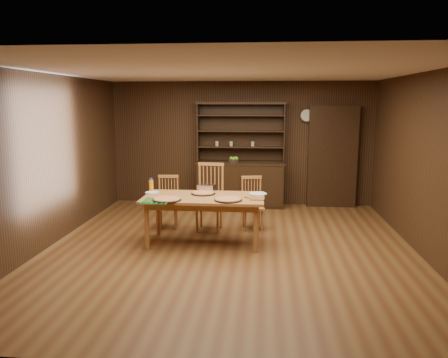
# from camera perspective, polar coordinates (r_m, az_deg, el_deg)

# --- Properties ---
(floor) EXTENTS (6.00, 6.00, 0.00)m
(floor) POSITION_cam_1_polar(r_m,az_deg,el_deg) (6.65, 0.77, -9.07)
(floor) COLOR brown
(floor) RESTS_ON ground
(room_shell) EXTENTS (6.00, 6.00, 6.00)m
(room_shell) POSITION_cam_1_polar(r_m,az_deg,el_deg) (6.31, 0.80, 4.60)
(room_shell) COLOR silver
(room_shell) RESTS_ON floor
(china_hutch) EXTENTS (1.84, 0.52, 2.17)m
(china_hutch) POSITION_cam_1_polar(r_m,az_deg,el_deg) (9.17, 2.15, 0.12)
(china_hutch) COLOR black
(china_hutch) RESTS_ON floor
(doorway) EXTENTS (1.00, 0.18, 2.10)m
(doorway) POSITION_cam_1_polar(r_m,az_deg,el_deg) (9.33, 13.96, 2.83)
(doorway) COLOR black
(doorway) RESTS_ON floor
(wall_clock) EXTENTS (0.30, 0.05, 0.30)m
(wall_clock) POSITION_cam_1_polar(r_m,az_deg,el_deg) (9.26, 10.73, 8.17)
(wall_clock) COLOR black
(wall_clock) RESTS_ON room_shell
(dining_table) EXTENTS (1.84, 0.92, 0.75)m
(dining_table) POSITION_cam_1_polar(r_m,az_deg,el_deg) (6.71, -2.67, -2.98)
(dining_table) COLOR #B17B3D
(dining_table) RESTS_ON floor
(chair_left) EXTENTS (0.40, 0.39, 0.91)m
(chair_left) POSITION_cam_1_polar(r_m,az_deg,el_deg) (7.69, -7.31, -2.76)
(chair_left) COLOR #B96B3F
(chair_left) RESTS_ON floor
(chair_center) EXTENTS (0.50, 0.48, 1.14)m
(chair_center) POSITION_cam_1_polar(r_m,az_deg,el_deg) (7.50, -1.84, -2.02)
(chair_center) COLOR #B96B3F
(chair_center) RESTS_ON floor
(chair_right) EXTENTS (0.43, 0.42, 0.91)m
(chair_right) POSITION_cam_1_polar(r_m,az_deg,el_deg) (7.59, 3.68, -2.91)
(chair_right) COLOR #B96B3F
(chair_right) RESTS_ON floor
(pizza_left) EXTENTS (0.42, 0.42, 0.04)m
(pizza_left) POSITION_cam_1_polar(r_m,az_deg,el_deg) (6.46, -7.47, -2.63)
(pizza_left) COLOR black
(pizza_left) RESTS_ON dining_table
(pizza_right) EXTENTS (0.41, 0.41, 0.04)m
(pizza_right) POSITION_cam_1_polar(r_m,az_deg,el_deg) (6.40, 0.54, -2.68)
(pizza_right) COLOR black
(pizza_right) RESTS_ON dining_table
(pizza_center) EXTENTS (0.38, 0.38, 0.04)m
(pizza_center) POSITION_cam_1_polar(r_m,az_deg,el_deg) (6.85, -2.73, -1.83)
(pizza_center) COLOR black
(pizza_center) RESTS_ON dining_table
(cooling_rack) EXTENTS (0.49, 0.49, 0.02)m
(cooling_rack) POSITION_cam_1_polar(r_m,az_deg,el_deg) (6.43, -8.87, -2.83)
(cooling_rack) COLOR #0B9944
(cooling_rack) RESTS_ON dining_table
(plate_left) EXTENTS (0.23, 0.23, 0.02)m
(plate_left) POSITION_cam_1_polar(r_m,az_deg,el_deg) (7.02, -9.35, -1.74)
(plate_left) COLOR white
(plate_left) RESTS_ON dining_table
(plate_right) EXTENTS (0.29, 0.29, 0.02)m
(plate_right) POSITION_cam_1_polar(r_m,az_deg,el_deg) (6.86, 4.44, -1.92)
(plate_right) COLOR white
(plate_right) RESTS_ON dining_table
(foil_dish) EXTENTS (0.29, 0.23, 0.11)m
(foil_dish) POSITION_cam_1_polar(r_m,az_deg,el_deg) (7.08, -2.31, -1.15)
(foil_dish) COLOR silver
(foil_dish) RESTS_ON dining_table
(juice_bottle) EXTENTS (0.07, 0.07, 0.21)m
(juice_bottle) POSITION_cam_1_polar(r_m,az_deg,el_deg) (7.17, -9.50, -0.78)
(juice_bottle) COLOR orange
(juice_bottle) RESTS_ON dining_table
(pot_holder_a) EXTENTS (0.22, 0.22, 0.02)m
(pot_holder_a) POSITION_cam_1_polar(r_m,az_deg,el_deg) (6.51, 4.38, -2.57)
(pot_holder_a) COLOR red
(pot_holder_a) RESTS_ON dining_table
(pot_holder_b) EXTENTS (0.26, 0.26, 0.01)m
(pot_holder_b) POSITION_cam_1_polar(r_m,az_deg,el_deg) (6.60, 3.69, -2.39)
(pot_holder_b) COLOR red
(pot_holder_b) RESTS_ON dining_table
(fruit_bowl) EXTENTS (0.26, 0.26, 0.12)m
(fruit_bowl) POSITION_cam_1_polar(r_m,az_deg,el_deg) (9.05, 1.29, 2.49)
(fruit_bowl) COLOR black
(fruit_bowl) RESTS_ON china_hutch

